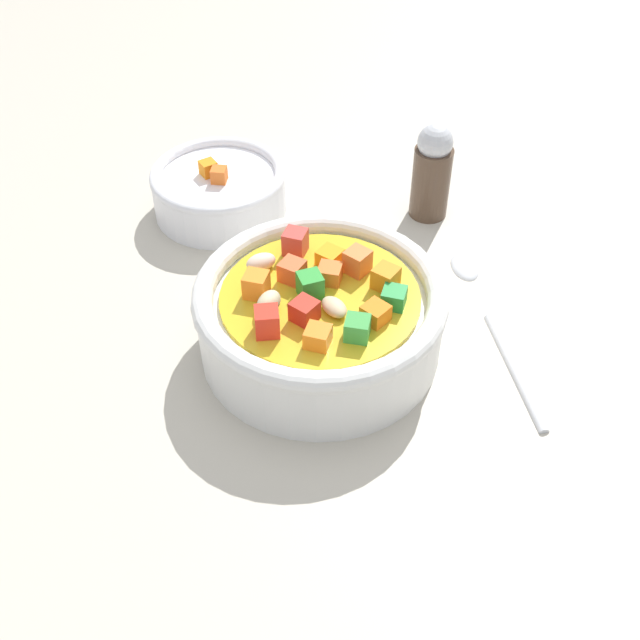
# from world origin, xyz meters

# --- Properties ---
(ground_plane) EXTENTS (1.40, 1.40, 0.02)m
(ground_plane) POSITION_xyz_m (0.00, 0.00, -0.01)
(ground_plane) COLOR #BAB2A0
(soup_bowl_main) EXTENTS (0.17, 0.17, 0.07)m
(soup_bowl_main) POSITION_xyz_m (-0.00, 0.00, 0.03)
(soup_bowl_main) COLOR white
(soup_bowl_main) RESTS_ON ground_plane
(spoon) EXTENTS (0.19, 0.05, 0.01)m
(spoon) POSITION_xyz_m (0.04, -0.12, 0.00)
(spoon) COLOR silver
(spoon) RESTS_ON ground_plane
(side_bowl_small) EXTENTS (0.12, 0.12, 0.05)m
(side_bowl_small) POSITION_xyz_m (0.17, 0.09, 0.02)
(side_bowl_small) COLOR white
(side_bowl_small) RESTS_ON ground_plane
(pepper_shaker) EXTENTS (0.03, 0.03, 0.09)m
(pepper_shaker) POSITION_xyz_m (0.17, -0.09, 0.04)
(pepper_shaker) COLOR #4C3828
(pepper_shaker) RESTS_ON ground_plane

